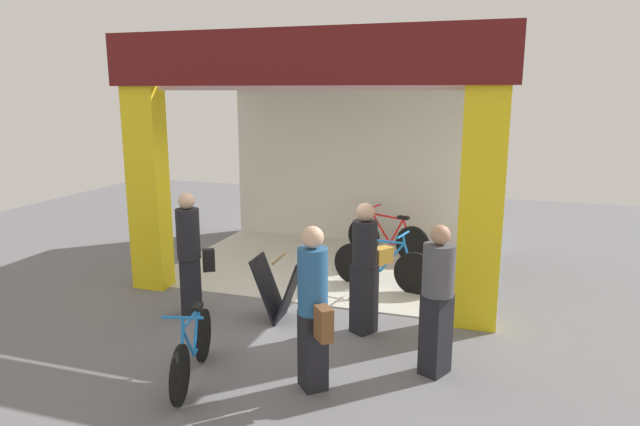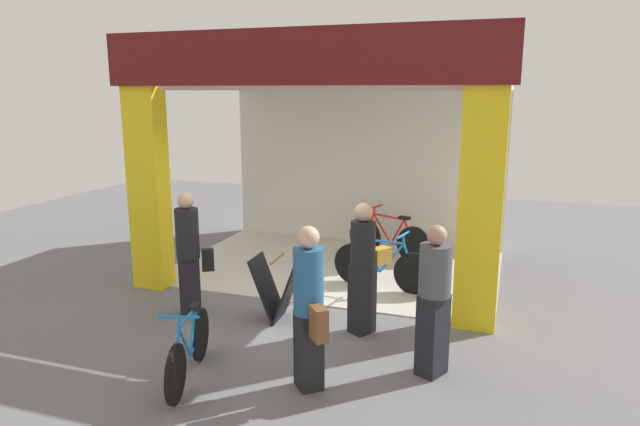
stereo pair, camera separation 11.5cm
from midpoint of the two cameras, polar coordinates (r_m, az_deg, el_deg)
ground_plane at (r=8.30m, az=-1.70°, el=-9.08°), size 18.83×18.83×0.00m
shop_facade at (r=9.52m, az=2.12°, el=6.27°), size 5.61×4.02×3.80m
bicycle_inside_0 at (r=10.41m, az=7.25°, el=-2.55°), size 1.63×0.63×0.94m
bicycle_inside_1 at (r=8.80m, az=6.70°, el=-5.35°), size 1.65×0.47×0.92m
bicycle_parked_0 at (r=6.30m, az=-12.50°, el=-13.24°), size 0.50×1.47×0.83m
sandwich_board_sign at (r=7.63m, az=-3.81°, el=-7.58°), size 0.69×0.54×0.87m
pedestrian_0 at (r=7.12m, az=4.86°, el=-5.37°), size 0.52×0.62×1.68m
pedestrian_1 at (r=6.19m, az=11.91°, el=-8.46°), size 0.45×0.45×1.66m
pedestrian_2 at (r=7.88m, az=-12.62°, el=-3.93°), size 0.53×0.44×1.69m
pedestrian_3 at (r=5.77m, az=-0.52°, el=-9.51°), size 0.52×0.55×1.72m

